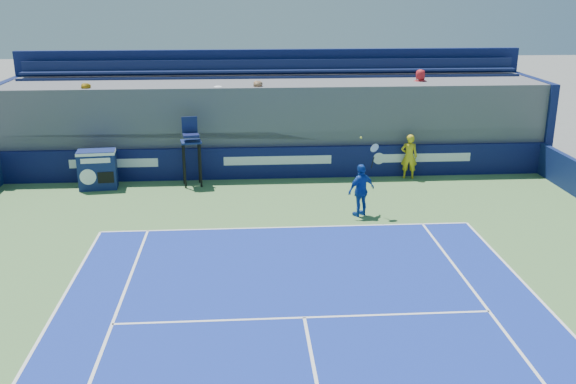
{
  "coord_description": "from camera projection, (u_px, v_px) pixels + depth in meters",
  "views": [
    {
      "loc": [
        -1.21,
        -5.96,
        6.89
      ],
      "look_at": [
        0.0,
        11.5,
        1.25
      ],
      "focal_mm": 40.0,
      "sensor_mm": 36.0,
      "label": 1
    }
  ],
  "objects": [
    {
      "name": "match_clock",
      "position": [
        97.0,
        169.0,
        22.62
      ],
      "size": [
        1.39,
        0.85,
        1.4
      ],
      "color": "navy",
      "rests_on": "ground"
    },
    {
      "name": "umpire_chair",
      "position": [
        191.0,
        144.0,
        22.75
      ],
      "size": [
        0.81,
        0.81,
        2.48
      ],
      "color": "black",
      "rests_on": "ground"
    },
    {
      "name": "back_hoarding",
      "position": [
        278.0,
        163.0,
        23.9
      ],
      "size": [
        20.4,
        0.21,
        1.2
      ],
      "color": "#0C1043",
      "rests_on": "ground"
    },
    {
      "name": "ball_person",
      "position": [
        409.0,
        156.0,
        23.8
      ],
      "size": [
        0.68,
        0.52,
        1.68
      ],
      "primitive_type": "imported",
      "rotation": [
        0.0,
        0.0,
        2.94
      ],
      "color": "gold",
      "rests_on": "apron"
    },
    {
      "name": "tennis_player",
      "position": [
        361.0,
        190.0,
        19.88
      ],
      "size": [
        1.05,
        0.83,
        2.57
      ],
      "color": "#1441A9",
      "rests_on": "apron"
    },
    {
      "name": "stadium_seating",
      "position": [
        274.0,
        119.0,
        25.46
      ],
      "size": [
        21.0,
        4.05,
        4.4
      ],
      "color": "#4C4C50",
      "rests_on": "ground"
    }
  ]
}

